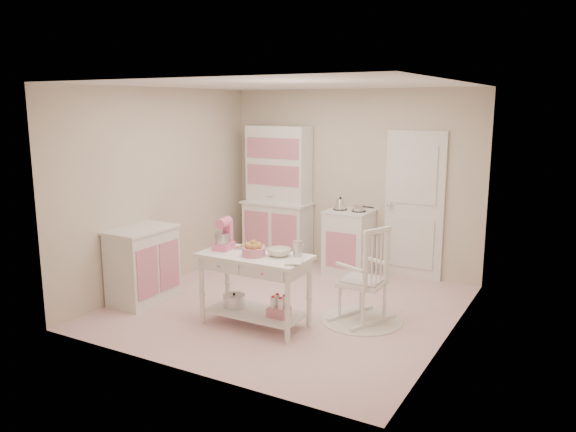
# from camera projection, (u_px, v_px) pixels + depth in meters

# --- Properties ---
(room_shell) EXTENTS (3.84, 3.84, 2.62)m
(room_shell) POSITION_uv_depth(u_px,v_px,m) (287.00, 170.00, 6.42)
(room_shell) COLOR pink
(room_shell) RESTS_ON ground
(door) EXTENTS (0.82, 0.05, 2.04)m
(door) POSITION_uv_depth(u_px,v_px,m) (414.00, 206.00, 7.68)
(door) COLOR white
(door) RESTS_ON ground
(hutch) EXTENTS (1.06, 0.50, 2.08)m
(hutch) POSITION_uv_depth(u_px,v_px,m) (277.00, 195.00, 8.48)
(hutch) COLOR white
(hutch) RESTS_ON ground
(stove) EXTENTS (0.62, 0.57, 0.92)m
(stove) POSITION_uv_depth(u_px,v_px,m) (349.00, 242.00, 7.98)
(stove) COLOR white
(stove) RESTS_ON ground
(base_cabinet) EXTENTS (0.54, 0.84, 0.92)m
(base_cabinet) POSITION_uv_depth(u_px,v_px,m) (143.00, 265.00, 6.83)
(base_cabinet) COLOR white
(base_cabinet) RESTS_ON ground
(lace_rug) EXTENTS (0.92, 0.92, 0.01)m
(lace_rug) POSITION_uv_depth(u_px,v_px,m) (361.00, 320.00, 6.30)
(lace_rug) COLOR white
(lace_rug) RESTS_ON ground
(rocking_chair) EXTENTS (0.72, 0.85, 1.10)m
(rocking_chair) POSITION_uv_depth(u_px,v_px,m) (363.00, 273.00, 6.19)
(rocking_chair) COLOR white
(rocking_chair) RESTS_ON ground
(work_table) EXTENTS (1.20, 0.60, 0.80)m
(work_table) POSITION_uv_depth(u_px,v_px,m) (255.00, 290.00, 6.10)
(work_table) COLOR white
(work_table) RESTS_ON ground
(stand_mixer) EXTENTS (0.25, 0.31, 0.34)m
(stand_mixer) POSITION_uv_depth(u_px,v_px,m) (223.00, 234.00, 6.21)
(stand_mixer) COLOR pink
(stand_mixer) RESTS_ON work_table
(cookie_tray) EXTENTS (0.34, 0.24, 0.02)m
(cookie_tray) POSITION_uv_depth(u_px,v_px,m) (252.00, 248.00, 6.25)
(cookie_tray) COLOR silver
(cookie_tray) RESTS_ON work_table
(bread_basket) EXTENTS (0.25, 0.25, 0.09)m
(bread_basket) POSITION_uv_depth(u_px,v_px,m) (254.00, 252.00, 5.96)
(bread_basket) COLOR #D1788E
(bread_basket) RESTS_ON work_table
(mixing_bowl) EXTENTS (0.25, 0.25, 0.08)m
(mixing_bowl) POSITION_uv_depth(u_px,v_px,m) (279.00, 252.00, 5.96)
(mixing_bowl) COLOR silver
(mixing_bowl) RESTS_ON work_table
(metal_pitcher) EXTENTS (0.10, 0.10, 0.17)m
(metal_pitcher) POSITION_uv_depth(u_px,v_px,m) (298.00, 249.00, 5.93)
(metal_pitcher) COLOR silver
(metal_pitcher) RESTS_ON work_table
(recipe_book) EXTENTS (0.24, 0.27, 0.02)m
(recipe_book) POSITION_uv_depth(u_px,v_px,m) (286.00, 262.00, 5.70)
(recipe_book) COLOR silver
(recipe_book) RESTS_ON work_table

